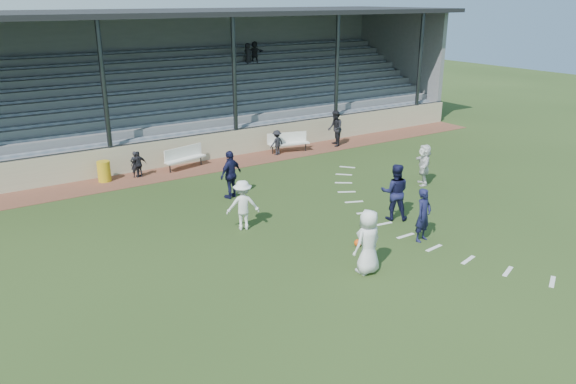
% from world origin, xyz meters
% --- Properties ---
extents(ground, '(90.00, 90.00, 0.00)m').
position_xyz_m(ground, '(0.00, 0.00, 0.00)').
color(ground, '#273B18').
rests_on(ground, ground).
extents(cinder_track, '(34.00, 2.00, 0.02)m').
position_xyz_m(cinder_track, '(0.00, 10.50, 0.01)').
color(cinder_track, brown).
rests_on(cinder_track, ground).
extents(retaining_wall, '(34.00, 0.18, 1.20)m').
position_xyz_m(retaining_wall, '(0.00, 11.55, 0.60)').
color(retaining_wall, '#B4AB8A').
rests_on(retaining_wall, ground).
extents(bench_left, '(2.04, 0.93, 0.95)m').
position_xyz_m(bench_left, '(-0.04, 10.83, 0.58)').
color(bench_left, silver).
rests_on(bench_left, cinder_track).
extents(bench_right, '(2.04, 0.96, 0.95)m').
position_xyz_m(bench_right, '(5.30, 10.64, 0.58)').
color(bench_right, silver).
rests_on(bench_right, cinder_track).
extents(trash_bin, '(0.53, 0.53, 0.85)m').
position_xyz_m(trash_bin, '(-3.57, 10.86, 0.44)').
color(trash_bin, gold).
rests_on(trash_bin, cinder_track).
extents(football, '(0.23, 0.23, 0.23)m').
position_xyz_m(football, '(1.06, 0.23, 0.11)').
color(football, '#DA480C').
rests_on(football, ground).
extents(player_white_lead, '(0.96, 0.68, 1.83)m').
position_xyz_m(player_white_lead, '(0.18, -1.21, 0.91)').
color(player_white_lead, silver).
rests_on(player_white_lead, ground).
extents(player_navy_lead, '(0.69, 0.52, 1.70)m').
position_xyz_m(player_navy_lead, '(3.03, -0.51, 0.85)').
color(player_navy_lead, '#141638').
rests_on(player_navy_lead, ground).
extents(player_navy_mid, '(1.21, 1.17, 1.96)m').
position_xyz_m(player_navy_mid, '(3.54, 1.31, 0.98)').
color(player_navy_mid, '#141638').
rests_on(player_navy_mid, ground).
extents(player_white_wing, '(1.23, 0.97, 1.66)m').
position_xyz_m(player_white_wing, '(-1.20, 3.35, 0.83)').
color(player_white_wing, silver).
rests_on(player_white_wing, ground).
extents(player_navy_wing, '(1.16, 0.81, 1.83)m').
position_xyz_m(player_navy_wing, '(-0.10, 6.28, 0.92)').
color(player_navy_wing, '#141638').
rests_on(player_navy_wing, ground).
extents(player_white_back, '(1.35, 1.52, 1.67)m').
position_xyz_m(player_white_back, '(7.16, 3.44, 0.84)').
color(player_white_back, silver).
rests_on(player_white_back, ground).
extents(official, '(1.01, 1.09, 1.81)m').
position_xyz_m(official, '(7.94, 10.30, 0.92)').
color(official, black).
rests_on(official, cinder_track).
extents(sub_left_near, '(0.43, 0.31, 1.12)m').
position_xyz_m(sub_left_near, '(-2.30, 10.71, 0.58)').
color(sub_left_near, black).
rests_on(sub_left_near, cinder_track).
extents(sub_left_far, '(0.66, 0.29, 1.12)m').
position_xyz_m(sub_left_far, '(-2.18, 10.62, 0.58)').
color(sub_left_far, black).
rests_on(sub_left_far, cinder_track).
extents(sub_right, '(0.84, 0.58, 1.20)m').
position_xyz_m(sub_right, '(4.57, 10.49, 0.62)').
color(sub_right, black).
rests_on(sub_right, cinder_track).
extents(grandstand, '(34.60, 9.00, 6.61)m').
position_xyz_m(grandstand, '(0.01, 16.26, 2.20)').
color(grandstand, slate).
rests_on(grandstand, ground).
extents(penalty_arc, '(3.89, 14.63, 0.01)m').
position_xyz_m(penalty_arc, '(4.12, 0.00, 0.01)').
color(penalty_arc, silver).
rests_on(penalty_arc, ground).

